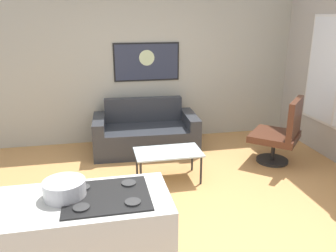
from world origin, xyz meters
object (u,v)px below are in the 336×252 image
at_px(coffee_table, 168,154).
at_px(armchair, 281,133).
at_px(mixing_bowl, 65,189).
at_px(wall_painting, 147,62).
at_px(couch, 145,134).

height_order(coffee_table, armchair, armchair).
distance_m(armchair, mixing_bowl, 3.59).
xyz_separation_m(coffee_table, wall_painting, (-0.02, 1.68, 1.01)).
height_order(couch, mixing_bowl, mixing_bowl).
relative_size(coffee_table, wall_painting, 0.79).
bearing_deg(coffee_table, couch, 97.00).
height_order(armchair, wall_painting, wall_painting).
xyz_separation_m(couch, armchair, (1.89, -0.94, 0.20)).
bearing_deg(wall_painting, armchair, -40.00).
bearing_deg(mixing_bowl, couch, 71.67).
relative_size(couch, mixing_bowl, 5.74).
relative_size(couch, coffee_table, 1.92).
distance_m(couch, wall_painting, 1.24).
height_order(coffee_table, wall_painting, wall_painting).
bearing_deg(armchair, coffee_table, -173.52).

